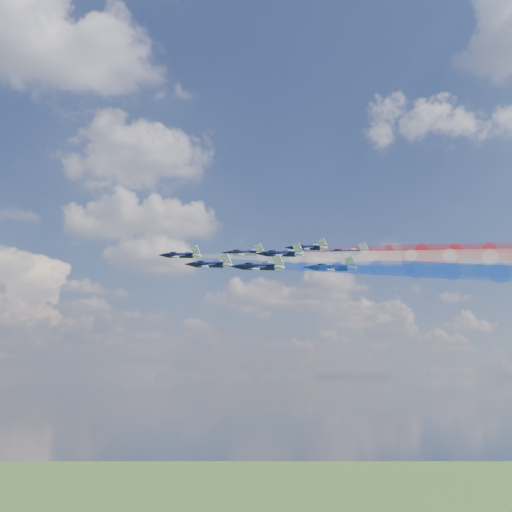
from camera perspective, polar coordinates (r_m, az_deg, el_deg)
name	(u,v)px	position (r m, az deg, el deg)	size (l,w,h in m)	color
jet_lead	(181,255)	(164.39, -6.66, 0.05)	(9.88, 12.35, 3.29)	black
trail_lead	(295,257)	(153.36, 3.45, -0.11)	(4.12, 49.29, 4.12)	white
jet_inner_left	(210,265)	(148.70, -4.13, -0.77)	(9.88, 12.35, 3.29)	black
trail_inner_left	(338,267)	(139.23, 7.27, -1.00)	(4.12, 49.29, 4.12)	blue
jet_inner_right	(244,253)	(168.84, -1.04, 0.26)	(9.88, 12.35, 3.29)	black
trail_inner_right	(358,255)	(160.60, 9.05, 0.12)	(4.12, 49.29, 4.12)	red
jet_outer_left	(259,267)	(133.29, 0.26, -0.98)	(9.88, 12.35, 3.29)	black
trail_outer_left	(407,270)	(126.44, 13.22, -1.22)	(4.12, 49.29, 4.12)	blue
jet_center_third	(281,254)	(152.30, 2.22, 0.19)	(9.88, 12.35, 3.29)	black
trail_center_third	(411,256)	(146.05, 13.55, 0.03)	(4.12, 49.29, 4.12)	white
jet_outer_right	(308,248)	(175.69, 4.59, 0.74)	(9.88, 12.35, 3.29)	black
trail_outer_right	(421,249)	(170.27, 14.41, 0.62)	(4.12, 49.29, 4.12)	red
jet_rear_left	(331,268)	(138.93, 6.69, -1.05)	(9.88, 12.35, 3.29)	black
trail_rear_left	(480,271)	(135.31, 19.20, -1.26)	(4.12, 49.29, 4.12)	blue
jet_rear_right	(346,253)	(160.23, 8.00, 0.29)	(9.88, 12.35, 3.29)	black
trail_rear_right	(475,254)	(156.86, 18.83, 0.14)	(4.12, 49.29, 4.12)	red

